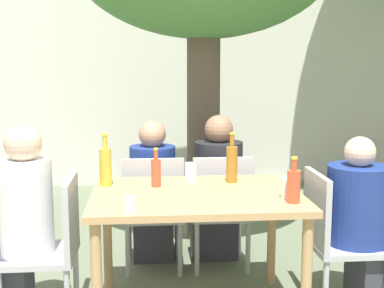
{
  "coord_description": "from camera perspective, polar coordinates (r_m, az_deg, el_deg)",
  "views": [
    {
      "loc": [
        -0.3,
        -3.13,
        1.57
      ],
      "look_at": [
        0.0,
        0.3,
        1.03
      ],
      "focal_mm": 50.0,
      "sensor_mm": 36.0,
      "label": 1
    }
  ],
  "objects": [
    {
      "name": "person_seated_1",
      "position": [
        3.59,
        18.38,
        -8.93
      ],
      "size": [
        0.59,
        0.38,
        1.11
      ],
      "rotation": [
        0.0,
        0.0,
        1.57
      ],
      "color": "#383842",
      "rests_on": "ground_plane"
    },
    {
      "name": "patio_chair_0",
      "position": [
        3.35,
        -14.59,
        -10.07
      ],
      "size": [
        0.44,
        0.44,
        0.88
      ],
      "rotation": [
        0.0,
        0.0,
        -1.57
      ],
      "color": "#B2B2B7",
      "rests_on": "ground_plane"
    },
    {
      "name": "amber_bottle_0",
      "position": [
        3.49,
        4.27,
        -2.03
      ],
      "size": [
        0.07,
        0.07,
        0.33
      ],
      "color": "#9E661E",
      "rests_on": "dining_table_front"
    },
    {
      "name": "patio_chair_1",
      "position": [
        3.5,
        14.81,
        -9.25
      ],
      "size": [
        0.44,
        0.44,
        0.88
      ],
      "rotation": [
        0.0,
        0.0,
        1.57
      ],
      "color": "#B2B2B7",
      "rests_on": "ground_plane"
    },
    {
      "name": "cafe_building_wall",
      "position": [
        6.74,
        -2.45,
        7.49
      ],
      "size": [
        10.0,
        0.08,
        2.8
      ],
      "color": "silver",
      "rests_on": "ground_plane"
    },
    {
      "name": "patio_chair_3",
      "position": [
        4.01,
        3.11,
        -6.62
      ],
      "size": [
        0.44,
        0.44,
        0.88
      ],
      "rotation": [
        0.0,
        0.0,
        3.14
      ],
      "color": "#B2B2B7",
      "rests_on": "ground_plane"
    },
    {
      "name": "dining_table_front",
      "position": [
        3.26,
        0.46,
        -6.76
      ],
      "size": [
        1.26,
        0.94,
        0.78
      ],
      "color": "tan",
      "rests_on": "ground_plane"
    },
    {
      "name": "patio_chair_2",
      "position": [
        3.97,
        -4.15,
        -6.78
      ],
      "size": [
        0.44,
        0.44,
        0.88
      ],
      "rotation": [
        0.0,
        0.0,
        3.14
      ],
      "color": "#B2B2B7",
      "rests_on": "ground_plane"
    },
    {
      "name": "drinking_glass_2",
      "position": [
        2.84,
        -6.61,
        -6.42
      ],
      "size": [
        0.06,
        0.06,
        0.08
      ],
      "color": "silver",
      "rests_on": "dining_table_front"
    },
    {
      "name": "soda_bottle_2",
      "position": [
        3.05,
        10.79,
        -4.32
      ],
      "size": [
        0.08,
        0.08,
        0.26
      ],
      "color": "#DB4C2D",
      "rests_on": "dining_table_front"
    },
    {
      "name": "drinking_glass_0",
      "position": [
        3.14,
        10.05,
        -4.66
      ],
      "size": [
        0.06,
        0.06,
        0.12
      ],
      "color": "silver",
      "rests_on": "dining_table_front"
    },
    {
      "name": "person_seated_0",
      "position": [
        3.39,
        -18.57,
        -9.32
      ],
      "size": [
        0.56,
        0.31,
        1.2
      ],
      "rotation": [
        0.0,
        0.0,
        -1.57
      ],
      "color": "#383842",
      "rests_on": "ground_plane"
    },
    {
      "name": "person_seated_2",
      "position": [
        4.2,
        -4.2,
        -5.85
      ],
      "size": [
        0.35,
        0.57,
        1.12
      ],
      "rotation": [
        0.0,
        0.0,
        3.14
      ],
      "color": "#383842",
      "rests_on": "ground_plane"
    },
    {
      "name": "oil_cruet_1",
      "position": [
        3.43,
        -9.22,
        -2.29
      ],
      "size": [
        0.08,
        0.08,
        0.33
      ],
      "color": "gold",
      "rests_on": "dining_table_front"
    },
    {
      "name": "drinking_glass_1",
      "position": [
        3.55,
        -0.14,
        -2.95
      ],
      "size": [
        0.08,
        0.08,
        0.12
      ],
      "color": "white",
      "rests_on": "dining_table_front"
    },
    {
      "name": "soda_bottle_3",
      "position": [
        3.37,
        -3.86,
        -2.97
      ],
      "size": [
        0.06,
        0.06,
        0.25
      ],
      "color": "#DB4C2D",
      "rests_on": "dining_table_front"
    },
    {
      "name": "person_seated_3",
      "position": [
        4.23,
        2.67,
        -5.43
      ],
      "size": [
        0.37,
        0.58,
        1.16
      ],
      "rotation": [
        0.0,
        0.0,
        3.14
      ],
      "color": "#383842",
      "rests_on": "ground_plane"
    }
  ]
}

